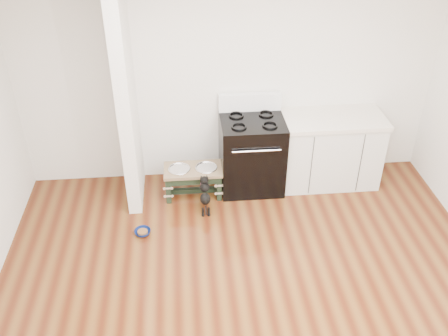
# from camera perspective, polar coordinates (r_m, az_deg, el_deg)

# --- Properties ---
(ground) EXTENTS (5.00, 5.00, 0.00)m
(ground) POSITION_cam_1_polar(r_m,az_deg,el_deg) (4.77, 3.60, -17.26)
(ground) COLOR #451B0C
(ground) RESTS_ON ground
(room_shell) EXTENTS (5.00, 5.00, 5.00)m
(room_shell) POSITION_cam_1_polar(r_m,az_deg,el_deg) (3.66, 4.48, -1.07)
(room_shell) COLOR silver
(room_shell) RESTS_ON ground
(partition_wall) EXTENTS (0.15, 0.80, 2.70)m
(partition_wall) POSITION_cam_1_polar(r_m,az_deg,el_deg) (5.61, -11.16, 8.27)
(partition_wall) COLOR silver
(partition_wall) RESTS_ON ground
(oven_range) EXTENTS (0.76, 0.69, 1.14)m
(oven_range) POSITION_cam_1_polar(r_m,az_deg,el_deg) (6.10, 3.18, 1.75)
(oven_range) COLOR black
(oven_range) RESTS_ON ground
(cabinet_run) EXTENTS (1.24, 0.64, 0.91)m
(cabinet_run) POSITION_cam_1_polar(r_m,az_deg,el_deg) (6.34, 11.96, 2.04)
(cabinet_run) COLOR silver
(cabinet_run) RESTS_ON ground
(dog_feeder) EXTENTS (0.70, 0.37, 0.40)m
(dog_feeder) POSITION_cam_1_polar(r_m,az_deg,el_deg) (6.04, -3.55, -0.95)
(dog_feeder) COLOR black
(dog_feeder) RESTS_ON ground
(puppy) EXTENTS (0.12, 0.36, 0.42)m
(puppy) POSITION_cam_1_polar(r_m,az_deg,el_deg) (5.81, -2.19, -3.00)
(puppy) COLOR black
(puppy) RESTS_ON ground
(floor_bowl) EXTENTS (0.18, 0.18, 0.06)m
(floor_bowl) POSITION_cam_1_polar(r_m,az_deg,el_deg) (5.67, -9.28, -7.25)
(floor_bowl) COLOR #0C1B54
(floor_bowl) RESTS_ON ground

